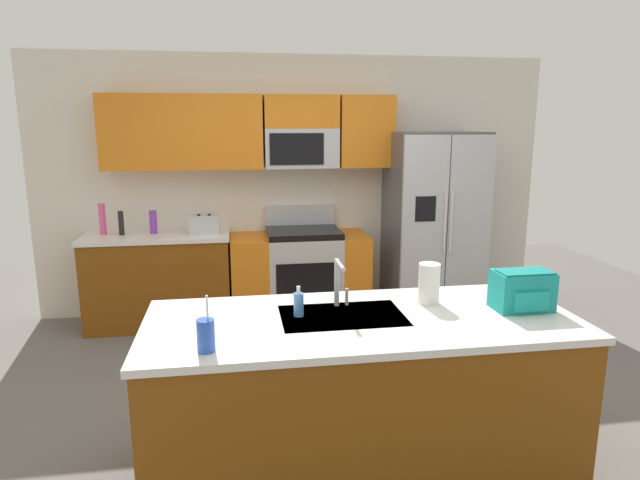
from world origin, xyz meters
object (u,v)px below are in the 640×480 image
object	(u,v)px
refrigerator	(433,224)
sink_faucet	(339,279)
pepper_mill	(121,223)
paper_towel_roll	(429,284)
bottle_purple	(153,222)
range_oven	(300,274)
soap_dispenser	(299,304)
bottle_pink	(102,219)
drink_cup_blue	(206,335)
backpack	(523,290)
toaster	(204,224)

from	to	relation	value
refrigerator	sink_faucet	world-z (taller)	refrigerator
pepper_mill	paper_towel_roll	distance (m)	3.20
refrigerator	sink_faucet	size ratio (longest dim) A/B	6.56
bottle_purple	range_oven	bearing A→B (deg)	-1.27
pepper_mill	soap_dispenser	bearing A→B (deg)	-60.47
pepper_mill	bottle_pink	bearing A→B (deg)	163.08
refrigerator	soap_dispenser	bearing A→B (deg)	-124.96
drink_cup_blue	backpack	distance (m)	1.78
range_oven	pepper_mill	xyz separation A→B (m)	(-1.69, -0.00, 0.57)
paper_towel_roll	range_oven	bearing A→B (deg)	101.52
sink_faucet	pepper_mill	bearing A→B (deg)	124.93
toaster	drink_cup_blue	world-z (taller)	drink_cup_blue
bottle_pink	drink_cup_blue	xyz separation A→B (m)	(1.08, -2.91, -0.07)
range_oven	refrigerator	bearing A→B (deg)	-3.02
bottle_pink	paper_towel_roll	bearing A→B (deg)	-45.72
toaster	soap_dispenser	distance (m)	2.48
refrigerator	backpack	world-z (taller)	refrigerator
refrigerator	pepper_mill	bearing A→B (deg)	178.70
refrigerator	toaster	bearing A→B (deg)	179.51
drink_cup_blue	pepper_mill	bearing A→B (deg)	107.62
toaster	bottle_pink	size ratio (longest dim) A/B	0.95
bottle_purple	bottle_pink	bearing A→B (deg)	177.51
toaster	pepper_mill	bearing A→B (deg)	176.28
bottle_pink	sink_faucet	xyz separation A→B (m)	(1.81, -2.39, 0.02)
range_oven	pepper_mill	size ratio (longest dim) A/B	6.01
soap_dispenser	sink_faucet	bearing A→B (deg)	24.55
bottle_pink	bottle_purple	size ratio (longest dim) A/B	1.34
range_oven	soap_dispenser	bearing A→B (deg)	-97.01
bottle_pink	bottle_purple	xyz separation A→B (m)	(0.46, -0.02, -0.04)
sink_faucet	bottle_pink	bearing A→B (deg)	127.12
refrigerator	pepper_mill	size ratio (longest dim) A/B	8.17
toaster	bottle_pink	bearing A→B (deg)	173.74
range_oven	bottle_purple	size ratio (longest dim) A/B	6.19
pepper_mill	backpack	distance (m)	3.67
sink_faucet	paper_towel_roll	bearing A→B (deg)	-1.54
backpack	bottle_pink	bearing A→B (deg)	137.51
refrigerator	paper_towel_roll	bearing A→B (deg)	-111.15
bottle_pink	backpack	size ratio (longest dim) A/B	0.92
range_oven	backpack	bearing A→B (deg)	-69.20
refrigerator	pepper_mill	distance (m)	3.05
refrigerator	drink_cup_blue	size ratio (longest dim) A/B	6.70
range_oven	sink_faucet	xyz separation A→B (m)	(-0.06, -2.34, 0.62)
drink_cup_blue	paper_towel_roll	world-z (taller)	drink_cup_blue
pepper_mill	sink_faucet	distance (m)	2.85
refrigerator	soap_dispenser	size ratio (longest dim) A/B	10.88
soap_dispenser	bottle_purple	bearing A→B (deg)	113.89
backpack	soap_dispenser	bearing A→B (deg)	175.90
range_oven	backpack	xyz separation A→B (m)	(0.97, -2.54, 0.57)
range_oven	toaster	distance (m)	1.07
sink_faucet	backpack	distance (m)	1.04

